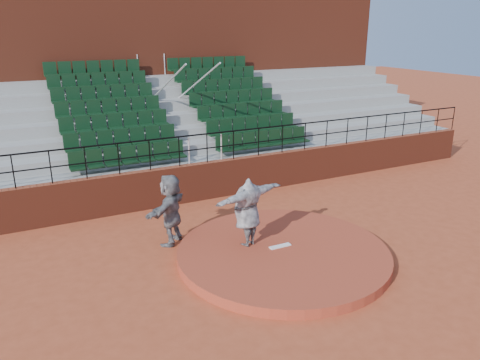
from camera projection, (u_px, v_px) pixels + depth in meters
name	position (u px, v px, depth m)	size (l,w,h in m)	color
ground	(283.00, 258.00, 12.22)	(90.00, 90.00, 0.00)	#A94626
pitchers_mound	(283.00, 253.00, 12.18)	(5.50, 5.50, 0.25)	#A43C24
pitching_rubber	(280.00, 246.00, 12.26)	(0.60, 0.15, 0.03)	white
boundary_wall	(208.00, 180.00, 16.26)	(24.00, 0.30, 1.30)	maroon
wall_railing	(207.00, 142.00, 15.82)	(24.04, 0.05, 1.03)	black
seating_deck	(173.00, 137.00, 19.10)	(24.00, 5.97, 4.63)	gray
press_box_facade	(143.00, 76.00, 21.79)	(24.00, 3.00, 7.10)	maroon
pitcher	(247.00, 212.00, 12.11)	(2.27, 0.62, 1.85)	black
fielder	(171.00, 209.00, 12.78)	(1.85, 0.59, 1.99)	black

